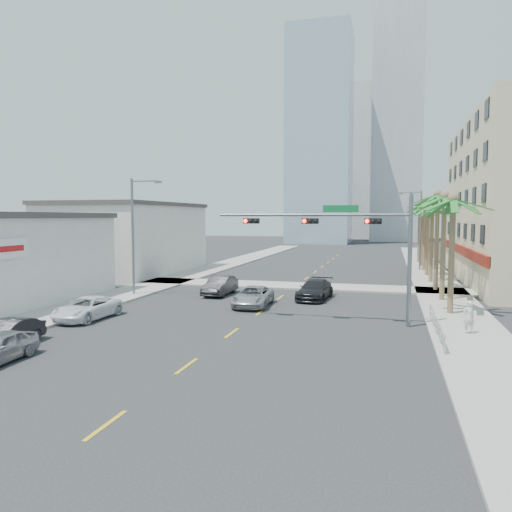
{
  "coord_description": "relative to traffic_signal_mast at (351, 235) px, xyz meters",
  "views": [
    {
      "loc": [
        7.94,
        -20.53,
        6.1
      ],
      "look_at": [
        -0.63,
        11.24,
        3.5
      ],
      "focal_mm": 35.0,
      "sensor_mm": 36.0,
      "label": 1
    }
  ],
  "objects": [
    {
      "name": "ground",
      "position": [
        -5.78,
        -7.95,
        -5.06
      ],
      "size": [
        260.0,
        260.0,
        0.0
      ],
      "primitive_type": "plane",
      "color": "#262628",
      "rests_on": "ground"
    },
    {
      "name": "sidewalk_right",
      "position": [
        6.22,
        12.05,
        -4.99
      ],
      "size": [
        4.0,
        120.0,
        0.15
      ],
      "primitive_type": "cube",
      "color": "gray",
      "rests_on": "ground"
    },
    {
      "name": "sidewalk_left",
      "position": [
        -17.78,
        12.05,
        -4.99
      ],
      "size": [
        4.0,
        120.0,
        0.15
      ],
      "primitive_type": "cube",
      "color": "gray",
      "rests_on": "ground"
    },
    {
      "name": "sidewalk_cross",
      "position": [
        -5.78,
        14.05,
        -4.99
      ],
      "size": [
        80.0,
        4.0,
        0.15
      ],
      "primitive_type": "cube",
      "color": "gray",
      "rests_on": "ground"
    },
    {
      "name": "building_left_far",
      "position": [
        -25.28,
        20.05,
        -1.46
      ],
      "size": [
        11.0,
        18.0,
        7.2
      ],
      "primitive_type": "cube",
      "color": "beige",
      "rests_on": "ground"
    },
    {
      "name": "tower_far_left",
      "position": [
        -13.78,
        87.05,
        18.94
      ],
      "size": [
        14.0,
        14.0,
        48.0
      ],
      "primitive_type": "cube",
      "color": "#99B2C6",
      "rests_on": "ground"
    },
    {
      "name": "tower_far_right",
      "position": [
        3.22,
        102.05,
        24.94
      ],
      "size": [
        12.0,
        12.0,
        60.0
      ],
      "primitive_type": "cube",
      "color": "#ADADB2",
      "rests_on": "ground"
    },
    {
      "name": "tower_far_center",
      "position": [
        -8.78,
        117.05,
        15.94
      ],
      "size": [
        16.0,
        16.0,
        42.0
      ],
      "primitive_type": "cube",
      "color": "#ADADB2",
      "rests_on": "ground"
    },
    {
      "name": "traffic_signal_mast",
      "position": [
        0.0,
        0.0,
        0.0
      ],
      "size": [
        11.12,
        0.54,
        7.2
      ],
      "color": "slate",
      "rests_on": "ground"
    },
    {
      "name": "palm_tree_0",
      "position": [
        5.82,
        4.05,
        2.02
      ],
      "size": [
        4.8,
        4.8,
        7.8
      ],
      "color": "brown",
      "rests_on": "ground"
    },
    {
      "name": "palm_tree_1",
      "position": [
        5.82,
        9.25,
        2.37
      ],
      "size": [
        4.8,
        4.8,
        8.16
      ],
      "color": "brown",
      "rests_on": "ground"
    },
    {
      "name": "palm_tree_2",
      "position": [
        5.82,
        14.45,
        2.72
      ],
      "size": [
        4.8,
        4.8,
        8.52
      ],
      "color": "brown",
      "rests_on": "ground"
    },
    {
      "name": "palm_tree_3",
      "position": [
        5.82,
        19.65,
        2.02
      ],
      "size": [
        4.8,
        4.8,
        7.8
      ],
      "color": "brown",
      "rests_on": "ground"
    },
    {
      "name": "palm_tree_4",
      "position": [
        5.82,
        24.85,
        2.37
      ],
      "size": [
        4.8,
        4.8,
        8.16
      ],
      "color": "brown",
      "rests_on": "ground"
    },
    {
      "name": "palm_tree_5",
      "position": [
        5.82,
        30.05,
        2.72
      ],
      "size": [
        4.8,
        4.8,
        8.52
      ],
      "color": "brown",
      "rests_on": "ground"
    },
    {
      "name": "palm_tree_6",
      "position": [
        5.82,
        35.25,
        2.02
      ],
      "size": [
        4.8,
        4.8,
        7.8
      ],
      "color": "brown",
      "rests_on": "ground"
    },
    {
      "name": "palm_tree_7",
      "position": [
        5.82,
        40.45,
        2.37
      ],
      "size": [
        4.8,
        4.8,
        8.16
      ],
      "color": "brown",
      "rests_on": "ground"
    },
    {
      "name": "streetlight_left",
      "position": [
        -16.78,
        6.05,
        -0.0
      ],
      "size": [
        2.55,
        0.25,
        9.0
      ],
      "color": "slate",
      "rests_on": "ground"
    },
    {
      "name": "streetlight_right",
      "position": [
        5.21,
        30.05,
        -0.0
      ],
      "size": [
        2.55,
        0.25,
        9.0
      ],
      "color": "slate",
      "rests_on": "ground"
    },
    {
      "name": "guardrail",
      "position": [
        4.52,
        -1.95,
        -4.39
      ],
      "size": [
        0.08,
        8.08,
        1.0
      ],
      "color": "silver",
      "rests_on": "ground"
    },
    {
      "name": "car_parked_mid",
      "position": [
        -15.08,
        -9.28,
        -4.43
      ],
      "size": [
        1.51,
        3.91,
        1.27
      ],
      "primitive_type": "imported",
      "rotation": [
        0.0,
        0.0,
        0.04
      ],
      "color": "black",
      "rests_on": "ground"
    },
    {
      "name": "car_parked_far",
      "position": [
        -15.18,
        -2.8,
        -4.4
      ],
      "size": [
        2.43,
        4.87,
        1.33
      ],
      "primitive_type": "imported",
      "rotation": [
        0.0,
        0.0,
        -0.05
      ],
      "color": "white",
      "rests_on": "ground"
    },
    {
      "name": "car_lane_left",
      "position": [
        -10.6,
        8.04,
        -4.33
      ],
      "size": [
        1.68,
        4.5,
        1.47
      ],
      "primitive_type": "imported",
      "rotation": [
        0.0,
        0.0,
        -0.03
      ],
      "color": "black",
      "rests_on": "ground"
    },
    {
      "name": "car_lane_center",
      "position": [
        -6.81,
        3.95,
        -4.38
      ],
      "size": [
        2.5,
        4.99,
        1.35
      ],
      "primitive_type": "imported",
      "rotation": [
        0.0,
        0.0,
        0.05
      ],
      "color": "#B8B7BD",
      "rests_on": "ground"
    },
    {
      "name": "car_lane_right",
      "position": [
        -3.14,
        7.88,
        -4.34
      ],
      "size": [
        2.45,
        5.13,
        1.44
      ],
      "primitive_type": "imported",
      "rotation": [
        0.0,
        0.0,
        -0.09
      ],
      "color": "black",
      "rests_on": "ground"
    },
    {
      "name": "pedestrian",
      "position": [
        6.12,
        -1.39,
        -4.07
      ],
      "size": [
        0.71,
        0.58,
        1.68
      ],
      "primitive_type": "imported",
      "rotation": [
        0.0,
        0.0,
        3.47
      ],
      "color": "silver",
      "rests_on": "sidewalk_right"
    }
  ]
}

